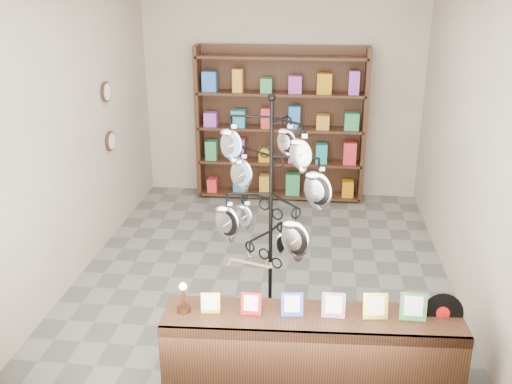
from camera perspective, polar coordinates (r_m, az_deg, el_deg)
ground at (r=6.45m, az=0.87°, el=-7.63°), size 5.00×5.00×0.00m
room_envelope at (r=5.82m, az=0.97°, el=8.68°), size 5.00×5.00×5.00m
display_tree at (r=5.10m, az=1.50°, el=-0.19°), size 1.17×1.17×2.14m
front_shelf at (r=4.73m, az=5.54°, el=-15.12°), size 2.36×0.59×0.83m
back_shelving at (r=8.24m, az=2.46°, el=6.27°), size 2.42×0.36×2.20m
wall_clocks at (r=7.11m, az=-14.55°, el=7.28°), size 0.03×0.24×0.84m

